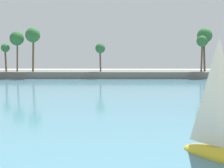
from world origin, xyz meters
TOP-DOWN VIEW (x-y plane):
  - sea at (0.00, 63.42)m, footprint 220.00×113.78m
  - palm_headland at (1.34, 80.25)m, footprint 113.70×6.36m

SIDE VIEW (x-z plane):
  - sea at x=0.00m, z-range 0.00..0.06m
  - palm_headland at x=1.34m, z-range -3.03..10.13m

